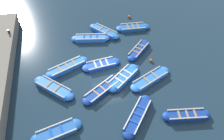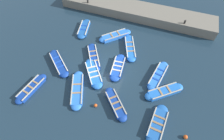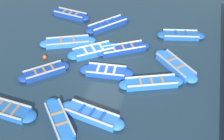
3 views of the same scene
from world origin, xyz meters
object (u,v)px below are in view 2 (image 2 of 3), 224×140
at_px(boat_mid_row, 84,29).
at_px(bollard_mid_north, 185,22).
at_px(boat_outer_right, 77,90).
at_px(bollard_north, 88,1).
at_px(boat_drifting, 158,76).
at_px(boat_centre, 94,57).
at_px(boat_alongside, 59,63).
at_px(boat_far_corner, 164,92).
at_px(boat_inner_gap, 31,88).
at_px(boat_tucked, 118,67).
at_px(boat_outer_left, 157,124).
at_px(buoy_yellow_far, 186,137).
at_px(boat_bow_out, 94,73).
at_px(boat_stern_in, 116,104).
at_px(boat_broadside, 115,36).
at_px(boat_end_of_row, 130,48).
at_px(buoy_orange_near, 96,105).

bearing_deg(boat_mid_row, bollard_mid_north, 109.26).
bearing_deg(boat_outer_right, bollard_north, -159.40).
xyz_separation_m(boat_drifting, boat_mid_row, (-3.51, -8.91, -0.03)).
xyz_separation_m(boat_centre, boat_outer_right, (3.78, 0.23, 0.00)).
height_order(boat_alongside, boat_mid_row, boat_alongside).
xyz_separation_m(boat_mid_row, bollard_mid_north, (-3.53, 10.09, 1.06)).
distance_m(boat_far_corner, boat_inner_gap, 10.93).
distance_m(boat_outer_right, bollard_mid_north, 12.96).
bearing_deg(bollard_mid_north, boat_inner_gap, -41.83).
bearing_deg(boat_tucked, boat_outer_left, 48.00).
bearing_deg(buoy_yellow_far, boat_alongside, -103.05).
relative_size(boat_bow_out, bollard_north, 9.32).
distance_m(boat_stern_in, boat_outer_right, 3.40).
xyz_separation_m(boat_centre, boat_mid_row, (-3.46, -2.73, -0.01)).
distance_m(boat_stern_in, boat_centre, 5.32).
distance_m(boat_tucked, boat_inner_gap, 7.55).
xyz_separation_m(boat_stern_in, boat_broadside, (-7.40, -2.72, 0.01)).
relative_size(boat_end_of_row, boat_tucked, 1.13).
height_order(boat_stern_in, boat_tucked, boat_stern_in).
bearing_deg(boat_outer_left, boat_stern_in, -97.82).
relative_size(boat_outer_right, bollard_mid_north, 10.78).
bearing_deg(boat_centre, buoy_orange_near, 25.83).
bearing_deg(buoy_orange_near, buoy_yellow_far, 89.94).
xyz_separation_m(boat_outer_right, boat_mid_row, (-7.24, -2.96, -0.01)).
xyz_separation_m(bollard_north, buoy_yellow_far, (11.54, 12.81, -1.07)).
bearing_deg(bollard_mid_north, boat_bow_out, -36.91).
bearing_deg(boat_outer_right, boat_mid_row, -157.77).
relative_size(boat_centre, buoy_orange_near, 12.95).
xyz_separation_m(boat_stern_in, boat_outer_right, (-0.12, -3.39, -0.01)).
xyz_separation_m(boat_outer_left, buoy_orange_near, (0.19, -4.80, -0.03)).
bearing_deg(boat_stern_in, boat_outer_right, -92.00).
xyz_separation_m(boat_far_corner, buoy_yellow_far, (3.07, 2.03, -0.04)).
bearing_deg(boat_mid_row, boat_drifting, 68.49).
height_order(boat_stern_in, boat_drifting, boat_drifting).
bearing_deg(buoy_orange_near, boat_alongside, -118.87).
bearing_deg(boat_drifting, buoy_yellow_far, 32.03).
xyz_separation_m(boat_outer_left, bollard_north, (-11.34, -10.82, 1.05)).
xyz_separation_m(boat_bow_out, boat_drifting, (-1.72, 5.40, -0.00)).
relative_size(boat_far_corner, boat_outer_right, 0.83).
xyz_separation_m(boat_centre, buoy_yellow_far, (4.56, 9.00, -0.02)).
bearing_deg(bollard_north, boat_end_of_row, 55.46).
distance_m(boat_broadside, bollard_mid_north, 7.41).
height_order(boat_outer_right, boat_inner_gap, boat_inner_gap).
xyz_separation_m(boat_end_of_row, boat_tucked, (2.75, -0.31, -0.01)).
xyz_separation_m(boat_alongside, boat_tucked, (-1.48, 5.28, -0.01)).
relative_size(boat_centre, bollard_north, 9.99).
xyz_separation_m(boat_alongside, bollard_north, (-8.83, -1.11, 1.04)).
height_order(bollard_north, buoy_orange_near, bollard_north).
relative_size(boat_outer_right, boat_broadside, 1.19).
xyz_separation_m(boat_drifting, bollard_mid_north, (-7.04, 1.18, 1.03)).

